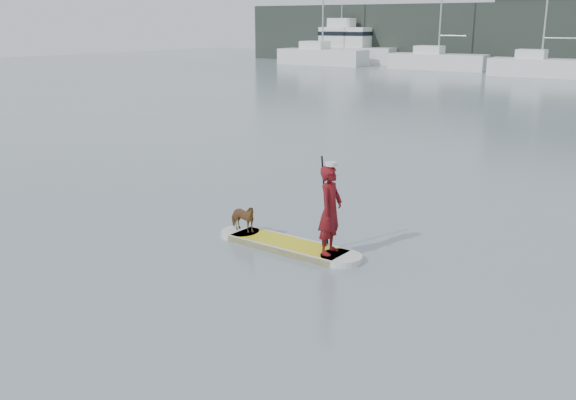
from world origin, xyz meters
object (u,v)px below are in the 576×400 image
Objects in this scene: paddleboard at (288,245)px; sailboat_b at (437,60)px; dog at (242,218)px; sailboat_c at (540,66)px; paddler at (330,210)px; sailboat_a at (322,56)px; motor_yacht_b at (349,47)px.

sailboat_b is (-17.69, 46.61, 0.85)m from paddleboard.
sailboat_c is (-6.72, 44.46, 0.43)m from dog.
paddler is 45.33m from sailboat_c.
motor_yacht_b is (0.77, 4.05, 0.78)m from sailboat_a.
motor_yacht_b is (-11.40, 3.21, 0.80)m from sailboat_b.
paddleboard is at bearing 81.29° from paddler.
dog is at bearing 81.29° from paddler.
sailboat_b is at bearing 12.77° from paddler.
motor_yacht_b is at bearing 157.91° from sailboat_b.
dog is 49.45m from sailboat_b.
sailboat_a is at bearing 122.77° from paddleboard.
dog is at bearing -86.45° from sailboat_c.
motor_yacht_b is at bearing 160.75° from sailboat_c.
sailboat_a is 21.99m from sailboat_c.
dog is (-2.17, -0.01, -0.55)m from paddler.
paddler is 55.18m from sailboat_a.
sailboat_a is 1.40× the size of motor_yacht_b.
dog is at bearing -61.37° from sailboat_a.
sailboat_b is at bearing 0.55° from sailboat_a.
paddleboard is at bearing -75.60° from sailboat_b.
paddleboard is at bearing -90.59° from dog.
dog is 0.05× the size of sailboat_a.
dog is 57.12m from motor_yacht_b.
motor_yacht_b is at bearing 22.06° from paddler.
paddler reaches higher than paddleboard.
sailboat_a is at bearing 171.55° from sailboat_c.
sailboat_a is (-29.86, 45.76, 0.87)m from paddleboard.
dog is at bearing -67.41° from motor_yacht_b.
paddler is 0.13× the size of sailboat_b.
sailboat_a reaches higher than paddler.
sailboat_c is at bearing -18.80° from sailboat_b.
sailboat_c is at bearing -6.84° from sailboat_a.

